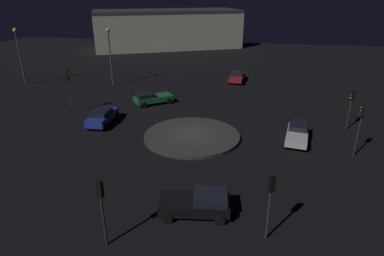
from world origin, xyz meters
name	(u,v)px	position (x,y,z in m)	size (l,w,h in m)	color
ground_plane	(192,137)	(0.00, 0.00, 0.00)	(114.27, 114.27, 0.00)	black
roundabout_island	(192,136)	(0.00, 0.00, 0.14)	(8.47, 8.47, 0.28)	#383838
car_black	(198,203)	(2.27, -10.42, 0.73)	(4.27, 2.55, 1.41)	black
car_green	(152,98)	(-6.18, 8.17, 0.73)	(4.49, 4.09, 1.38)	#1E7238
car_red	(237,77)	(2.84, 19.91, 0.69)	(2.27, 4.52, 1.32)	red
car_white	(297,133)	(9.03, 0.90, 0.72)	(2.49, 4.36, 1.35)	white
car_blue	(102,116)	(-9.13, 1.54, 0.77)	(2.10, 4.33, 1.47)	#1E38A5
traffic_light_west	(69,84)	(-13.54, 3.88, 3.17)	(0.39, 0.35, 4.47)	#2D2D2D
traffic_light_south	(101,200)	(-1.90, -13.77, 2.73)	(0.33, 0.37, 3.82)	#2D2D2D
traffic_light_east	(360,121)	(13.12, -1.14, 2.99)	(0.37, 0.32, 4.20)	#2D2D2D
traffic_light_southeast	(270,194)	(6.14, -11.82, 2.75)	(0.37, 0.40, 3.85)	#2D2D2D
traffic_light_east_near	(351,102)	(13.83, 4.32, 2.72)	(0.39, 0.35, 3.80)	#2D2D2D
streetlamp_northwest	(110,48)	(-13.68, 14.76, 4.99)	(0.52, 0.52, 7.57)	#4C4C51
streetlamp_northwest_near	(18,47)	(-25.62, 12.87, 5.12)	(0.55, 0.55, 7.52)	#4C4C51
store_building	(167,29)	(-14.29, 47.11, 4.02)	(33.35, 23.99, 8.04)	#B7B299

